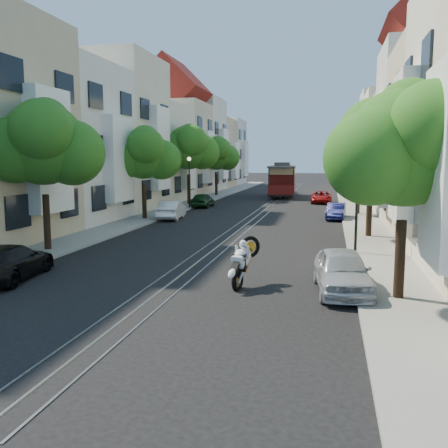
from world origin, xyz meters
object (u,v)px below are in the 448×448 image
Objects in this scene: parked_car_e_far at (321,197)px; parked_car_w_near at (9,262)px; lamp_east at (357,189)px; cable_car at (282,178)px; tree_e_b at (373,147)px; parked_car_w_far at (203,200)px; tree_e_d at (354,151)px; tree_w_c at (189,148)px; sportbike_rider at (242,260)px; parked_car_e_near at (342,271)px; lamp_west at (189,174)px; tree_w_d at (217,154)px; parked_car_w_mid at (172,210)px; parked_car_e_mid at (336,211)px; tree_e_a at (407,150)px; tree_w_b at (144,155)px; tree_e_c at (360,152)px; tree_w_a at (44,145)px.

parked_car_w_near is (-10.00, -32.51, 0.05)m from parked_car_e_far.
lamp_east is 0.46× the size of cable_car.
tree_e_b is 19.66m from parked_car_w_far.
tree_e_d is 0.97× the size of tree_w_c.
tree_w_c is 29.21m from sportbike_rider.
parked_car_e_near is (-1.66, -33.32, -4.19)m from tree_e_d.
parked_car_e_near reaches higher than parked_car_w_near.
tree_e_b is at bearing -43.85° from lamp_west.
tree_e_b is at bearing 79.07° from lamp_east.
tree_w_d is 1.68× the size of parked_car_w_mid.
parked_car_e_far is at bearing -130.08° from parked_car_w_mid.
parked_car_e_mid is at bearing 149.41° from parked_car_w_far.
cable_car is (-2.40, 39.00, 1.15)m from sportbike_rider.
sportbike_rider is 0.54× the size of parked_car_e_mid.
parked_car_w_mid reaches higher than parked_car_e_mid.
tree_e_a and tree_w_b have the same top height.
tree_w_b reaches higher than parked_car_e_far.
tree_e_b is 1.03× the size of tree_e_c.
cable_car reaches higher than sportbike_rider.
lamp_east is at bearing -67.20° from tree_w_d.
parked_car_w_far is (1.63, -1.64, -4.45)m from tree_w_c.
tree_w_d is 1.52× the size of parked_car_w_near.
tree_e_b reaches higher than parked_car_w_near.
tree_e_a is at bearing 3.24° from sportbike_rider.
parked_car_e_mid is at bearing -84.90° from parked_car_e_far.
sportbike_rider is at bearing 171.54° from tree_e_a.
sportbike_rider is (-4.83, -33.28, -3.99)m from tree_e_d.
lamp_east is 1.22× the size of parked_car_e_mid.
parked_car_e_far is (11.54, 15.48, -3.83)m from tree_w_b.
tree_w_a is at bearing 160.85° from tree_e_a.
lamp_east is 25.63m from parked_car_e_far.
lamp_east is at bearing 77.82° from parked_car_e_near.
tree_e_c is (0.00, 23.00, 0.20)m from tree_e_a.
parked_car_w_far is at bearing -45.20° from tree_w_c.
tree_w_a is 1.73× the size of parked_car_w_mid.
tree_w_a reaches higher than lamp_east.
tree_w_a reaches higher than tree_w_d.
tree_e_c is at bearing -8.49° from lamp_west.
tree_w_d is at bearing 131.99° from tree_e_c.
sportbike_rider is (-4.83, -11.28, -3.86)m from tree_e_b.
tree_w_b is (-14.40, 17.00, 0.00)m from tree_e_a.
lamp_east reaches higher than parked_car_e_near.
tree_e_b reaches higher than tree_w_d.
tree_e_b is 1.03× the size of tree_w_d.
parked_car_w_near is (-12.86, -0.03, -3.78)m from tree_e_a.
tree_w_d is 39.64m from sportbike_rider.
sportbike_rider is at bearing -75.96° from tree_w_d.
tree_e_c reaches higher than parked_car_w_far.
tree_w_a is at bearing -80.61° from parked_car_w_near.
tree_e_c is 18.40m from cable_car.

